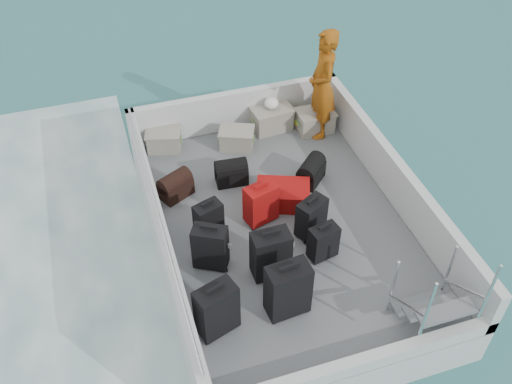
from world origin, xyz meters
TOP-DOWN VIEW (x-y plane):
  - ground at (0.00, 0.00)m, footprint 160.00×160.00m
  - ferry_hull at (0.00, 0.00)m, footprint 3.60×5.00m
  - deck at (0.00, 0.00)m, footprint 3.30×4.70m
  - deck_fittings at (0.35, -0.32)m, footprint 3.60×5.00m
  - suitcase_0 at (-1.35, -1.43)m, footprint 0.54×0.41m
  - suitcase_1 at (-1.17, -0.44)m, footprint 0.51×0.44m
  - suitcase_2 at (-1.05, 0.11)m, footprint 0.43×0.33m
  - suitcase_3 at (-0.47, -1.43)m, footprint 0.54×0.34m
  - suitcase_4 at (-0.47, -0.81)m, footprint 0.49×0.29m
  - suitcase_5 at (-0.28, 0.15)m, footprint 0.50×0.38m
  - suitcase_6 at (0.29, -0.75)m, footprint 0.42×0.30m
  - suitcase_7 at (0.29, -0.30)m, footprint 0.49×0.41m
  - suitcase_8 at (0.13, 0.39)m, footprint 0.91×0.76m
  - duffel_0 at (-1.33, 1.03)m, footprint 0.56×0.49m
  - duffel_1 at (-0.46, 1.07)m, footprint 0.50×0.34m
  - duffel_2 at (0.71, 0.72)m, footprint 0.56×0.55m
  - crate_0 at (-1.28, 2.20)m, footprint 0.60×0.49m
  - crate_1 at (-0.13, 1.87)m, footprint 0.62×0.54m
  - crate_2 at (0.57, 2.20)m, footprint 0.68×0.50m
  - crate_3 at (1.27, 1.92)m, footprint 0.59×0.41m
  - yellow_bag at (1.10, 2.06)m, footprint 0.28×0.26m
  - white_bag at (0.57, 2.20)m, footprint 0.24×0.24m
  - passenger at (1.30, 1.83)m, footprint 0.55×0.75m

SIDE VIEW (x-z plane):
  - ground at x=0.00m, z-range 0.00..0.00m
  - ferry_hull at x=0.00m, z-range 0.00..0.60m
  - deck at x=0.00m, z-range 0.60..0.62m
  - yellow_bag at x=1.10m, z-range 0.62..0.84m
  - suitcase_8 at x=0.13m, z-range 0.62..0.93m
  - crate_0 at x=-1.28m, z-range 0.62..0.94m
  - crate_1 at x=-0.13m, z-range 0.62..0.94m
  - duffel_0 at x=-1.33m, z-range 0.62..0.94m
  - duffel_1 at x=-0.46m, z-range 0.62..0.94m
  - duffel_2 at x=0.71m, z-range 0.62..0.94m
  - crate_3 at x=1.27m, z-range 0.62..0.97m
  - crate_2 at x=0.57m, z-range 0.62..1.01m
  - suitcase_6 at x=0.29m, z-range 0.62..1.15m
  - suitcase_2 at x=-1.05m, z-range 0.62..1.17m
  - suitcase_7 at x=0.29m, z-range 0.62..1.21m
  - suitcase_5 at x=-0.28m, z-range 0.62..1.24m
  - suitcase_1 at x=-1.17m, z-range 0.62..1.29m
  - suitcase_4 at x=-0.47m, z-range 0.62..1.34m
  - deck_fittings at x=0.35m, z-range 0.54..1.44m
  - suitcase_0 at x=-1.35m, z-range 0.62..1.36m
  - suitcase_3 at x=-0.47m, z-range 0.62..1.40m
  - white_bag at x=0.57m, z-range 1.01..1.19m
  - passenger at x=1.30m, z-range 0.62..2.50m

